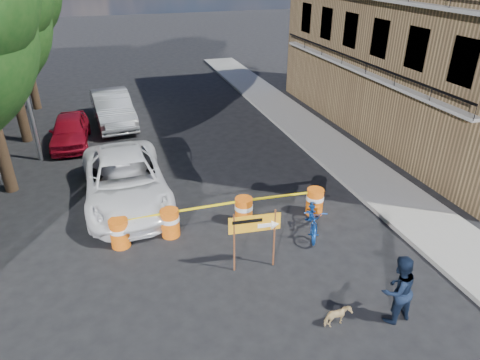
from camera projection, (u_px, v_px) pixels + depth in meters
ground at (248, 271)px, 11.68m from camera, size 120.00×120.00×0.00m
sidewalk_east at (340, 154)px, 18.38m from camera, size 2.40×40.00×0.15m
streetlamp at (18, 54)px, 16.05m from camera, size 1.25×0.18×8.00m
barrel_far_left at (120, 233)px, 12.50m from camera, size 0.58×0.58×0.90m
barrel_mid_left at (170, 222)px, 12.98m from camera, size 0.58×0.58×0.90m
barrel_mid_right at (244, 210)px, 13.60m from camera, size 0.58×0.58×0.90m
barrel_far_right at (315, 201)px, 14.11m from camera, size 0.58×0.58×0.90m
detour_sign at (261, 227)px, 11.25m from camera, size 1.40×0.30×1.80m
pedestrian at (398, 289)px, 9.76m from camera, size 0.93×0.76×1.78m
bicycle at (314, 205)px, 12.92m from camera, size 1.02×1.21×1.95m
dog at (338, 317)px, 9.85m from camera, size 0.66×0.36×0.54m
suv_white at (125, 180)px, 14.67m from camera, size 2.80×5.89×1.62m
sedan_red at (70, 130)px, 19.29m from camera, size 1.76×3.99×1.33m
sedan_silver at (112, 108)px, 21.58m from camera, size 2.19×5.14×1.65m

